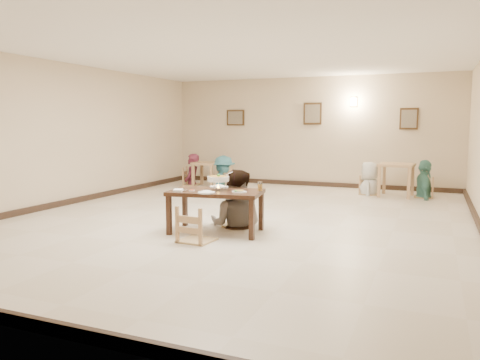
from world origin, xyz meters
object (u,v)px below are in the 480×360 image
at_px(drink_glass, 260,187).
at_px(bg_diner_b, 223,156).
at_px(bg_table_left, 206,167).
at_px(bg_chair_ll, 192,168).
at_px(bg_chair_rr, 424,179).
at_px(bg_diner_c, 370,162).
at_px(chair_far, 237,197).
at_px(bg_chair_lr, 223,168).
at_px(bg_table_right, 396,169).
at_px(bg_diner_d, 425,160).
at_px(curry_warmer, 218,179).
at_px(bg_chair_rl, 370,177).
at_px(main_diner, 236,170).
at_px(main_table, 216,195).
at_px(chair_near, 197,208).
at_px(bg_diner_a, 192,154).

distance_m(drink_glass, bg_diner_b, 5.57).
bearing_deg(bg_table_left, bg_chair_ll, 172.81).
bearing_deg(bg_chair_rr, bg_diner_c, -89.86).
xyz_separation_m(chair_far, bg_chair_lr, (-2.26, 4.38, 0.04)).
bearing_deg(bg_diner_c, bg_chair_ll, -91.26).
bearing_deg(chair_far, bg_table_right, 50.68).
relative_size(drink_glass, bg_table_left, 0.21).
height_order(bg_chair_rr, bg_diner_d, bg_diner_d).
xyz_separation_m(curry_warmer, bg_chair_rl, (1.71, 5.05, -0.42)).
bearing_deg(main_diner, drink_glass, 140.71).
xyz_separation_m(chair_far, bg_table_right, (2.26, 4.39, 0.16)).
relative_size(main_table, bg_diner_b, 0.89).
distance_m(bg_table_right, bg_chair_lr, 4.51).
distance_m(bg_chair_ll, bg_diner_d, 6.14).
relative_size(main_table, chair_near, 1.52).
bearing_deg(bg_chair_ll, drink_glass, -155.14).
distance_m(bg_chair_ll, bg_diner_a, 0.41).
bearing_deg(bg_chair_rl, bg_diner_c, 160.75).
bearing_deg(bg_chair_lr, chair_far, 6.64).
bearing_deg(bg_chair_rl, main_diner, 167.44).
distance_m(chair_near, main_diner, 1.29).
distance_m(curry_warmer, bg_table_right, 5.50).
height_order(main_table, bg_chair_lr, bg_chair_lr).
height_order(main_diner, bg_diner_b, main_diner).
distance_m(bg_chair_lr, bg_diner_b, 0.34).
xyz_separation_m(chair_far, drink_glass, (0.57, -0.42, 0.26)).
height_order(chair_near, bg_table_left, chair_near).
bearing_deg(bg_diner_a, bg_diner_b, 77.33).
bearing_deg(bg_table_left, chair_far, -57.57).
bearing_deg(chair_near, main_table, -87.43).
distance_m(main_table, chair_near, 0.63).
distance_m(bg_table_left, bg_chair_rr, 5.63).
xyz_separation_m(bg_table_right, bg_diner_a, (-5.50, -0.01, 0.24)).
distance_m(bg_chair_lr, bg_chair_rr, 5.14).
bearing_deg(chair_near, bg_table_left, -60.42).
height_order(main_diner, bg_chair_rl, main_diner).
height_order(main_diner, bg_table_right, main_diner).
distance_m(chair_near, bg_table_right, 6.12).
height_order(bg_table_right, bg_diner_c, bg_diner_c).
bearing_deg(bg_diner_a, bg_table_right, 78.05).
relative_size(chair_near, bg_chair_rl, 1.15).
relative_size(bg_chair_rl, bg_diner_b, 0.51).
bearing_deg(bg_chair_rr, chair_far, -32.93).
xyz_separation_m(main_diner, bg_chair_rl, (1.63, 4.52, -0.52)).
bearing_deg(bg_table_right, bg_diner_a, -179.95).
height_order(bg_chair_ll, bg_diner_a, bg_diner_a).
height_order(chair_near, main_diner, main_diner).
xyz_separation_m(bg_chair_lr, bg_diner_d, (5.14, 0.09, 0.36)).
distance_m(drink_glass, bg_chair_ll, 6.14).
xyz_separation_m(curry_warmer, bg_chair_lr, (-2.18, 4.96, -0.33)).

